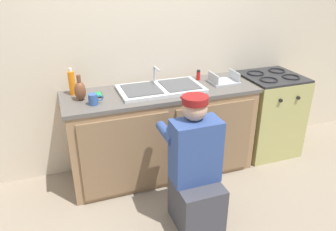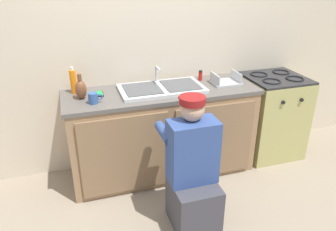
{
  "view_description": "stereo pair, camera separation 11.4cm",
  "coord_description": "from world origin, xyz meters",
  "px_view_note": "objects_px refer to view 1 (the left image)",
  "views": [
    {
      "loc": [
        -0.93,
        -2.48,
        1.98
      ],
      "look_at": [
        0.0,
        0.1,
        0.72
      ],
      "focal_mm": 35.0,
      "sensor_mm": 36.0,
      "label": 1
    },
    {
      "loc": [
        -0.83,
        -2.52,
        1.98
      ],
      "look_at": [
        0.0,
        0.1,
        0.72
      ],
      "focal_mm": 35.0,
      "sensor_mm": 36.0,
      "label": 2
    }
  ],
  "objects_px": {
    "sink_double_basin": "(161,88)",
    "cell_phone": "(98,95)",
    "soap_bottle_orange": "(72,83)",
    "stove_range": "(267,114)",
    "vase_decorative": "(80,90)",
    "dish_rack_tray": "(224,80)",
    "spice_bottle_red": "(198,75)",
    "coffee_mug": "(93,99)",
    "plumber_person": "(196,174)"
  },
  "relations": [
    {
      "from": "stove_range",
      "to": "vase_decorative",
      "type": "height_order",
      "value": "vase_decorative"
    },
    {
      "from": "plumber_person",
      "to": "vase_decorative",
      "type": "xyz_separation_m",
      "value": [
        -0.76,
        0.81,
        0.53
      ]
    },
    {
      "from": "sink_double_basin",
      "to": "stove_range",
      "type": "distance_m",
      "value": 1.35
    },
    {
      "from": "soap_bottle_orange",
      "to": "vase_decorative",
      "type": "height_order",
      "value": "soap_bottle_orange"
    },
    {
      "from": "sink_double_basin",
      "to": "spice_bottle_red",
      "type": "bearing_deg",
      "value": 19.01
    },
    {
      "from": "dish_rack_tray",
      "to": "plumber_person",
      "type": "bearing_deg",
      "value": -129.36
    },
    {
      "from": "cell_phone",
      "to": "spice_bottle_red",
      "type": "height_order",
      "value": "spice_bottle_red"
    },
    {
      "from": "sink_double_basin",
      "to": "plumber_person",
      "type": "bearing_deg",
      "value": -88.75
    },
    {
      "from": "coffee_mug",
      "to": "dish_rack_tray",
      "type": "height_order",
      "value": "dish_rack_tray"
    },
    {
      "from": "vase_decorative",
      "to": "cell_phone",
      "type": "bearing_deg",
      "value": 20.04
    },
    {
      "from": "sink_double_basin",
      "to": "dish_rack_tray",
      "type": "relative_size",
      "value": 2.86
    },
    {
      "from": "sink_double_basin",
      "to": "cell_phone",
      "type": "distance_m",
      "value": 0.59
    },
    {
      "from": "sink_double_basin",
      "to": "coffee_mug",
      "type": "xyz_separation_m",
      "value": [
        -0.65,
        -0.14,
        0.03
      ]
    },
    {
      "from": "sink_double_basin",
      "to": "dish_rack_tray",
      "type": "distance_m",
      "value": 0.67
    },
    {
      "from": "plumber_person",
      "to": "cell_phone",
      "type": "relative_size",
      "value": 7.89
    },
    {
      "from": "stove_range",
      "to": "cell_phone",
      "type": "bearing_deg",
      "value": 178.04
    },
    {
      "from": "vase_decorative",
      "to": "sink_double_basin",
      "type": "bearing_deg",
      "value": -0.21
    },
    {
      "from": "coffee_mug",
      "to": "vase_decorative",
      "type": "relative_size",
      "value": 0.55
    },
    {
      "from": "spice_bottle_red",
      "to": "vase_decorative",
      "type": "bearing_deg",
      "value": -172.57
    },
    {
      "from": "vase_decorative",
      "to": "spice_bottle_red",
      "type": "bearing_deg",
      "value": 7.43
    },
    {
      "from": "sink_double_basin",
      "to": "cell_phone",
      "type": "bearing_deg",
      "value": 174.01
    },
    {
      "from": "coffee_mug",
      "to": "dish_rack_tray",
      "type": "distance_m",
      "value": 1.32
    },
    {
      "from": "soap_bottle_orange",
      "to": "vase_decorative",
      "type": "relative_size",
      "value": 1.09
    },
    {
      "from": "cell_phone",
      "to": "spice_bottle_red",
      "type": "distance_m",
      "value": 1.05
    },
    {
      "from": "stove_range",
      "to": "soap_bottle_orange",
      "type": "relative_size",
      "value": 3.67
    },
    {
      "from": "coffee_mug",
      "to": "cell_phone",
      "type": "bearing_deg",
      "value": 70.97
    },
    {
      "from": "stove_range",
      "to": "plumber_person",
      "type": "height_order",
      "value": "plumber_person"
    },
    {
      "from": "sink_double_basin",
      "to": "dish_rack_tray",
      "type": "bearing_deg",
      "value": -1.12
    },
    {
      "from": "coffee_mug",
      "to": "vase_decorative",
      "type": "distance_m",
      "value": 0.17
    },
    {
      "from": "soap_bottle_orange",
      "to": "spice_bottle_red",
      "type": "bearing_deg",
      "value": -0.3
    },
    {
      "from": "plumber_person",
      "to": "dish_rack_tray",
      "type": "bearing_deg",
      "value": 50.64
    },
    {
      "from": "plumber_person",
      "to": "cell_phone",
      "type": "distance_m",
      "value": 1.14
    },
    {
      "from": "coffee_mug",
      "to": "spice_bottle_red",
      "type": "bearing_deg",
      "value": 15.02
    },
    {
      "from": "stove_range",
      "to": "soap_bottle_orange",
      "type": "height_order",
      "value": "soap_bottle_orange"
    },
    {
      "from": "cell_phone",
      "to": "vase_decorative",
      "type": "xyz_separation_m",
      "value": [
        -0.16,
        -0.06,
        0.08
      ]
    },
    {
      "from": "soap_bottle_orange",
      "to": "spice_bottle_red",
      "type": "relative_size",
      "value": 2.38
    },
    {
      "from": "sink_double_basin",
      "to": "stove_range",
      "type": "relative_size",
      "value": 0.87
    },
    {
      "from": "plumber_person",
      "to": "vase_decorative",
      "type": "bearing_deg",
      "value": 133.29
    },
    {
      "from": "plumber_person",
      "to": "vase_decorative",
      "type": "height_order",
      "value": "vase_decorative"
    },
    {
      "from": "plumber_person",
      "to": "coffee_mug",
      "type": "relative_size",
      "value": 8.76
    },
    {
      "from": "sink_double_basin",
      "to": "dish_rack_tray",
      "type": "xyz_separation_m",
      "value": [
        0.67,
        -0.01,
        0.01
      ]
    },
    {
      "from": "sink_double_basin",
      "to": "stove_range",
      "type": "height_order",
      "value": "sink_double_basin"
    },
    {
      "from": "cell_phone",
      "to": "soap_bottle_orange",
      "type": "distance_m",
      "value": 0.26
    },
    {
      "from": "sink_double_basin",
      "to": "spice_bottle_red",
      "type": "xyz_separation_m",
      "value": [
        0.46,
        0.16,
        0.03
      ]
    },
    {
      "from": "soap_bottle_orange",
      "to": "stove_range",
      "type": "bearing_deg",
      "value": -4.68
    },
    {
      "from": "stove_range",
      "to": "spice_bottle_red",
      "type": "height_order",
      "value": "spice_bottle_red"
    },
    {
      "from": "cell_phone",
      "to": "spice_bottle_red",
      "type": "xyz_separation_m",
      "value": [
        1.05,
        0.1,
        0.04
      ]
    },
    {
      "from": "vase_decorative",
      "to": "soap_bottle_orange",
      "type": "bearing_deg",
      "value": 107.74
    },
    {
      "from": "plumber_person",
      "to": "spice_bottle_red",
      "type": "relative_size",
      "value": 10.52
    },
    {
      "from": "coffee_mug",
      "to": "cell_phone",
      "type": "xyz_separation_m",
      "value": [
        0.07,
        0.2,
        -0.04
      ]
    }
  ]
}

